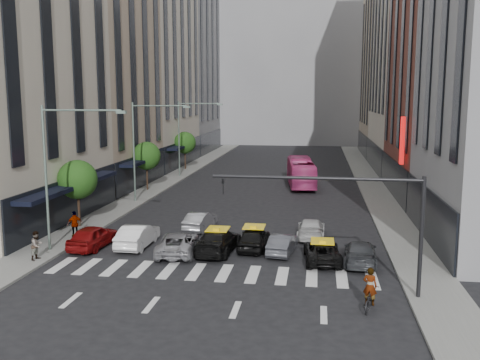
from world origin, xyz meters
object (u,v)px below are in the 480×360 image
at_px(streetlamp_mid, 144,139).
at_px(bus, 301,172).
at_px(streetlamp_near, 59,159).
at_px(car_white_front, 138,235).
at_px(pedestrian_near, 37,245).
at_px(taxi_center, 254,238).
at_px(motorcycle, 369,299).
at_px(car_red, 93,237).
at_px(taxi_left, 218,241).
at_px(pedestrian_far, 75,224).
at_px(streetlamp_far, 187,128).

height_order(streetlamp_mid, bus, streetlamp_mid).
bearing_deg(streetlamp_near, car_white_front, 23.98).
height_order(streetlamp_near, bus, streetlamp_near).
bearing_deg(pedestrian_near, taxi_center, -58.72).
bearing_deg(motorcycle, streetlamp_mid, -34.86).
bearing_deg(pedestrian_near, car_red, -20.51).
height_order(car_red, car_white_front, car_red).
relative_size(car_red, taxi_left, 0.86).
bearing_deg(pedestrian_far, streetlamp_mid, -131.55).
xyz_separation_m(streetlamp_mid, taxi_center, (11.72, -13.59, -5.18)).
bearing_deg(streetlamp_far, streetlamp_mid, -90.00).
bearing_deg(car_white_front, pedestrian_far, -13.14).
bearing_deg(car_white_front, car_red, 14.89).
relative_size(taxi_left, pedestrian_far, 2.87).
bearing_deg(car_white_front, streetlamp_mid, -72.47).
relative_size(taxi_left, pedestrian_near, 3.00).
distance_m(streetlamp_mid, car_red, 15.76).
bearing_deg(pedestrian_near, pedestrian_far, 12.20).
bearing_deg(car_red, streetlamp_far, -83.12).
relative_size(taxi_center, pedestrian_near, 2.49).
height_order(streetlamp_near, car_white_front, streetlamp_near).
xyz_separation_m(streetlamp_mid, pedestrian_far, (-0.71, -12.91, -4.86)).
height_order(streetlamp_far, pedestrian_far, streetlamp_far).
distance_m(car_red, motorcycle, 18.43).
height_order(taxi_center, pedestrian_near, pedestrian_near).
xyz_separation_m(streetlamp_far, car_red, (1.40, -30.83, -5.15)).
distance_m(car_red, car_white_front, 2.85).
bearing_deg(car_white_front, taxi_center, -174.69).
xyz_separation_m(car_red, pedestrian_far, (-2.11, 1.92, 0.29)).
bearing_deg(streetlamp_far, taxi_center, -68.40).
bearing_deg(streetlamp_near, motorcycle, -20.06).
bearing_deg(taxi_center, pedestrian_far, -0.49).
bearing_deg(streetlamp_near, streetlamp_mid, 90.00).
xyz_separation_m(motorcycle, pedestrian_near, (-18.73, 4.52, 0.51)).
bearing_deg(motorcycle, pedestrian_far, -10.82).
height_order(car_red, pedestrian_far, pedestrian_far).
xyz_separation_m(streetlamp_far, pedestrian_near, (-0.62, -34.09, -4.90)).
xyz_separation_m(car_white_front, pedestrian_far, (-4.88, 1.24, 0.29)).
bearing_deg(car_red, pedestrian_far, -37.99).
height_order(car_red, motorcycle, car_red).
height_order(taxi_center, motorcycle, taxi_center).
relative_size(streetlamp_mid, car_white_front, 1.97).
bearing_deg(bus, car_red, 58.85).
bearing_deg(car_red, bus, -110.98).
relative_size(streetlamp_near, car_red, 2.04).
relative_size(streetlamp_near, streetlamp_far, 1.00).
distance_m(car_white_front, taxi_left, 5.42).
bearing_deg(bus, pedestrian_far, 53.35).
height_order(bus, pedestrian_far, bus).
bearing_deg(taxi_left, taxi_center, -148.89).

